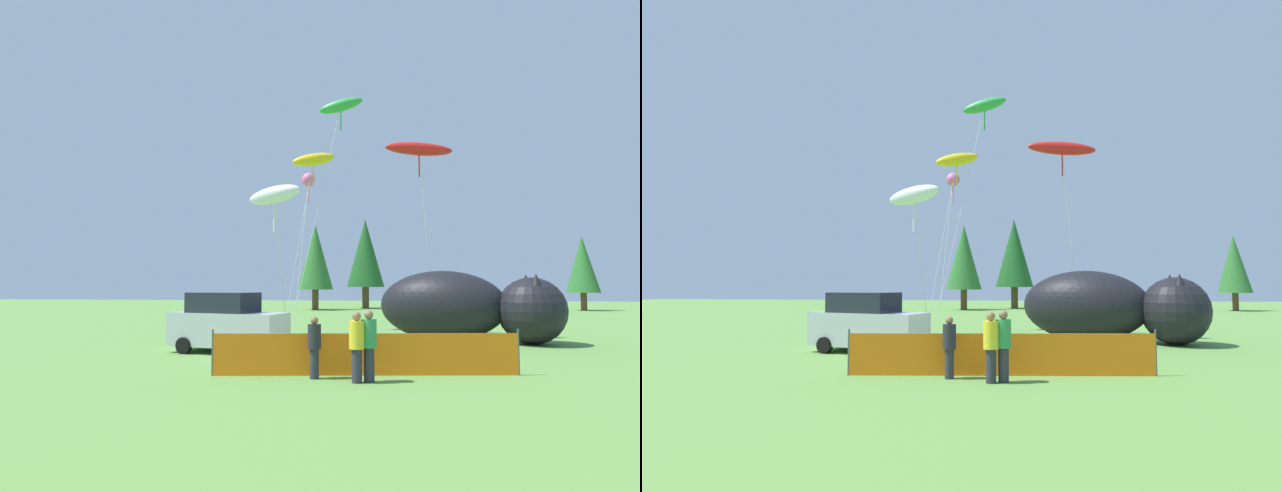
# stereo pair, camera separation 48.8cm
# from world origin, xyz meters

# --- Properties ---
(ground_plane) EXTENTS (120.00, 120.00, 0.00)m
(ground_plane) POSITION_xyz_m (0.00, 0.00, 0.00)
(ground_plane) COLOR #609342
(parked_car) EXTENTS (4.49, 2.70, 2.16)m
(parked_car) POSITION_xyz_m (-3.93, 1.38, 1.04)
(parked_car) COLOR #B7BCC1
(parked_car) RESTS_ON ground
(folding_chair) EXTENTS (0.68, 0.68, 0.89)m
(folding_chair) POSITION_xyz_m (2.18, -0.14, 0.54)
(folding_chair) COLOR #267F33
(folding_chair) RESTS_ON ground
(inflatable_cat) EXTENTS (7.93, 4.71, 3.05)m
(inflatable_cat) POSITION_xyz_m (5.17, 6.05, 1.41)
(inflatable_cat) COLOR black
(inflatable_cat) RESTS_ON ground
(safety_fence) EXTENTS (8.26, 1.07, 1.24)m
(safety_fence) POSITION_xyz_m (1.14, -2.53, 0.56)
(safety_fence) COLOR orange
(safety_fence) RESTS_ON ground
(spectator_in_red_shirt) EXTENTS (0.35, 0.35, 1.61)m
(spectator_in_red_shirt) POSITION_xyz_m (-0.18, -3.14, 0.88)
(spectator_in_red_shirt) COLOR #2D2D38
(spectator_in_red_shirt) RESTS_ON ground
(spectator_in_white_shirt) EXTENTS (0.38, 0.38, 1.76)m
(spectator_in_white_shirt) POSITION_xyz_m (0.94, -3.56, 0.96)
(spectator_in_white_shirt) COLOR #2D2D38
(spectator_in_white_shirt) RESTS_ON ground
(spectator_in_black_shirt) EXTENTS (0.39, 0.39, 1.80)m
(spectator_in_black_shirt) POSITION_xyz_m (1.24, -3.43, 0.98)
(spectator_in_black_shirt) COLOR #2D2D38
(spectator_in_black_shirt) RESTS_ON ground
(kite_red_lizard) EXTENTS (3.27, 2.09, 9.03)m
(kite_red_lizard) POSITION_xyz_m (3.42, 6.66, 8.64)
(kite_red_lizard) COLOR silver
(kite_red_lizard) RESTS_ON ground
(kite_yellow_hero) EXTENTS (2.33, 2.93, 9.17)m
(kite_yellow_hero) POSITION_xyz_m (-1.62, 7.76, 8.56)
(kite_yellow_hero) COLOR silver
(kite_yellow_hero) RESTS_ON ground
(kite_pink_octopus) EXTENTS (0.80, 2.74, 8.54)m
(kite_pink_octopus) POSITION_xyz_m (-2.22, 10.39, 8.11)
(kite_pink_octopus) COLOR silver
(kite_pink_octopus) RESTS_ON ground
(kite_white_ghost) EXTENTS (2.20, 3.33, 6.07)m
(kite_white_ghost) POSITION_xyz_m (-2.11, 0.80, 5.57)
(kite_white_ghost) COLOR silver
(kite_white_ghost) RESTS_ON ground
(kite_green_fish) EXTENTS (3.49, 2.21, 12.09)m
(kite_green_fish) POSITION_xyz_m (-0.32, 8.50, 11.49)
(kite_green_fish) COLOR silver
(kite_green_fish) RESTS_ON ground
(horizon_tree_east) EXTENTS (2.95, 2.95, 7.04)m
(horizon_tree_east) POSITION_xyz_m (20.75, 33.43, 4.32)
(horizon_tree_east) COLOR brown
(horizon_tree_east) RESTS_ON ground
(horizon_tree_west) EXTENTS (3.46, 3.46, 8.26)m
(horizon_tree_west) POSITION_xyz_m (-4.53, 31.85, 5.07)
(horizon_tree_west) COLOR brown
(horizon_tree_west) RESTS_ON ground
(horizon_tree_mid) EXTENTS (3.85, 3.85, 9.18)m
(horizon_tree_mid) POSITION_xyz_m (0.25, 35.26, 5.64)
(horizon_tree_mid) COLOR brown
(horizon_tree_mid) RESTS_ON ground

